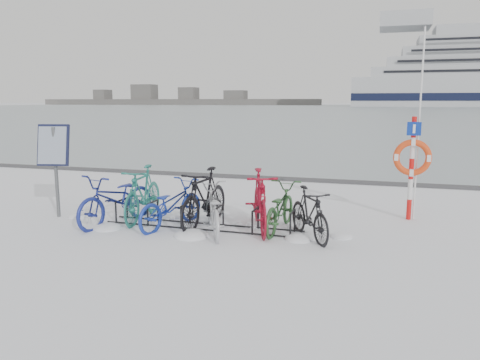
{
  "coord_description": "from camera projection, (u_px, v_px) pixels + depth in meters",
  "views": [
    {
      "loc": [
        3.29,
        -8.37,
        2.47
      ],
      "look_at": [
        0.6,
        0.6,
        0.88
      ],
      "focal_mm": 35.0,
      "sensor_mm": 36.0,
      "label": 1
    }
  ],
  "objects": [
    {
      "name": "ice_sheet",
      "position": [
        372.0,
        108.0,
        155.6
      ],
      "size": [
        400.0,
        298.0,
        0.02
      ],
      "primitive_type": "cube",
      "color": "#A2ADB7",
      "rests_on": "ground"
    },
    {
      "name": "quay_edge",
      "position": [
        270.0,
        178.0,
        14.82
      ],
      "size": [
        400.0,
        0.25,
        0.1
      ],
      "primitive_type": "cube",
      "color": "#3F3F42",
      "rests_on": "ground"
    },
    {
      "name": "bike_rack",
      "position": [
        202.0,
        218.0,
        9.22
      ],
      "size": [
        4.0,
        0.48,
        0.46
      ],
      "color": "black",
      "rests_on": "ground"
    },
    {
      "name": "bike_6",
      "position": [
        280.0,
        206.0,
        9.03
      ],
      "size": [
        0.73,
        1.82,
        0.94
      ],
      "primitive_type": "imported",
      "rotation": [
        0.0,
        0.0,
        3.08
      ],
      "color": "#2A572B",
      "rests_on": "ground"
    },
    {
      "name": "info_board",
      "position": [
        54.0,
        151.0,
        9.84
      ],
      "size": [
        0.7,
        0.39,
        1.99
      ],
      "rotation": [
        0.0,
        0.0,
        0.23
      ],
      "color": "#595B5E",
      "rests_on": "ground"
    },
    {
      "name": "snow_drifts",
      "position": [
        198.0,
        230.0,
        9.02
      ],
      "size": [
        5.98,
        1.68,
        0.23
      ],
      "color": "white",
      "rests_on": "ground"
    },
    {
      "name": "bike_5",
      "position": [
        260.0,
        199.0,
        9.0
      ],
      "size": [
        1.21,
        2.07,
        1.2
      ],
      "primitive_type": "imported",
      "rotation": [
        0.0,
        0.0,
        0.35
      ],
      "color": "maroon",
      "rests_on": "ground"
    },
    {
      "name": "bike_3",
      "position": [
        204.0,
        196.0,
        9.29
      ],
      "size": [
        0.73,
        2.02,
        1.19
      ],
      "primitive_type": "imported",
      "rotation": [
        0.0,
        0.0,
        -0.09
      ],
      "color": "black",
      "rests_on": "ground"
    },
    {
      "name": "lifebuoy_station",
      "position": [
        412.0,
        158.0,
        9.59
      ],
      "size": [
        0.75,
        0.22,
        3.92
      ],
      "color": "red",
      "rests_on": "ground"
    },
    {
      "name": "bike_2",
      "position": [
        171.0,
        203.0,
        9.25
      ],
      "size": [
        1.11,
        1.93,
        0.96
      ],
      "primitive_type": "imported",
      "rotation": [
        0.0,
        0.0,
        2.87
      ],
      "color": "#1A329C",
      "rests_on": "ground"
    },
    {
      "name": "shoreline",
      "position": [
        171.0,
        100.0,
        288.89
      ],
      "size": [
        180.0,
        12.0,
        9.5
      ],
      "color": "#474747",
      "rests_on": "ground"
    },
    {
      "name": "bike_0",
      "position": [
        117.0,
        197.0,
        9.49
      ],
      "size": [
        1.18,
        2.18,
        1.08
      ],
      "primitive_type": "imported",
      "rotation": [
        0.0,
        0.0,
        -0.23
      ],
      "color": "navy",
      "rests_on": "ground"
    },
    {
      "name": "ground",
      "position": [
        202.0,
        227.0,
        9.25
      ],
      "size": [
        900.0,
        900.0,
        0.0
      ],
      "primitive_type": "plane",
      "color": "white",
      "rests_on": "ground"
    },
    {
      "name": "bike_1",
      "position": [
        143.0,
        192.0,
        9.77
      ],
      "size": [
        0.76,
        1.99,
        1.17
      ],
      "primitive_type": "imported",
      "rotation": [
        0.0,
        0.0,
        0.11
      ],
      "color": "#217367",
      "rests_on": "ground"
    },
    {
      "name": "bike_4",
      "position": [
        212.0,
        208.0,
        8.82
      ],
      "size": [
        1.36,
        1.92,
        0.96
      ],
      "primitive_type": "imported",
      "rotation": [
        0.0,
        0.0,
        3.59
      ],
      "color": "#ADAFB4",
      "rests_on": "ground"
    },
    {
      "name": "bike_7",
      "position": [
        309.0,
        212.0,
        8.48
      ],
      "size": [
        1.24,
        1.59,
        0.96
      ],
      "primitive_type": "imported",
      "rotation": [
        0.0,
        0.0,
        0.57
      ],
      "color": "black",
      "rests_on": "ground"
    }
  ]
}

